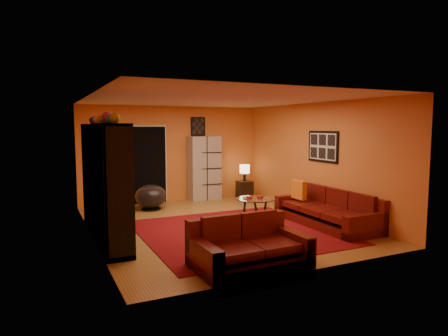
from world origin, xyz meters
name	(u,v)px	position (x,y,z in m)	size (l,w,h in m)	color
floor	(217,225)	(0.00, 0.00, 0.00)	(6.00, 6.00, 0.00)	olive
ceiling	(217,99)	(0.00, 0.00, 2.60)	(6.00, 6.00, 0.00)	white
wall_back	(172,154)	(0.00, 3.00, 1.30)	(6.00, 6.00, 0.00)	orange
wall_front	(306,181)	(0.00, -3.00, 1.30)	(6.00, 6.00, 0.00)	orange
wall_left	(91,168)	(-2.50, 0.00, 1.30)	(6.00, 6.00, 0.00)	orange
wall_right	(315,159)	(2.50, 0.00, 1.30)	(6.00, 6.00, 0.00)	orange
rug	(237,232)	(0.10, -0.70, 0.01)	(3.60, 3.60, 0.01)	#5E0A10
doorway	(148,165)	(-0.70, 2.96, 1.02)	(0.95, 0.10, 2.04)	black
wall_art_right	(323,147)	(2.48, -0.30, 1.60)	(0.03, 1.00, 0.70)	black
wall_art_back	(198,126)	(0.75, 2.98, 2.05)	(0.42, 0.03, 0.52)	black
entertainment_unit	(104,181)	(-2.27, 0.00, 1.05)	(0.45, 3.00, 2.10)	black
tv	(106,183)	(-2.23, 0.07, 1.01)	(0.13, 1.01, 0.58)	black
sofa	(330,211)	(2.14, -0.99, 0.28)	(1.04, 2.47, 0.85)	#4B0B0A
loveseat	(247,246)	(-0.61, -2.41, 0.28)	(1.67, 1.03, 0.85)	#4B0B0A
throw_pillow	(299,190)	(1.95, -0.15, 0.63)	(0.12, 0.42, 0.42)	orange
coffee_table	(255,201)	(1.02, 0.19, 0.40)	(0.88, 0.88, 0.44)	silver
storage_cabinet	(204,168)	(0.87, 2.80, 0.89)	(0.89, 0.39, 1.78)	#B2ACA4
bowl_chair	(151,196)	(-0.87, 2.07, 0.33)	(0.77, 0.77, 0.62)	black
side_table	(245,190)	(1.96, 2.46, 0.25)	(0.40, 0.40, 0.50)	black
table_lamp	(245,170)	(1.96, 2.46, 0.83)	(0.28, 0.28, 0.47)	black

